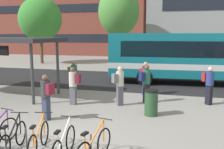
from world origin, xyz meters
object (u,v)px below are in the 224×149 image
object	(u,v)px
parked_bicycle_black_2	(13,139)
commuter_grey_pack_4	(119,83)
commuter_maroon_pack_6	(74,83)
trash_bin	(151,103)
commuter_red_pack_5	(145,76)
commuter_olive_pack_1	(74,74)
commuter_red_pack_0	(209,83)
commuter_navy_pack_2	(146,81)
parked_bicycle_orange_3	(39,139)
street_tree_2	(119,12)
city_bus	(207,56)
street_tree_0	(40,19)
parked_bicycle_white_4	(64,145)
commuter_maroon_pack_3	(46,94)
parked_bicycle_orange_5	(94,147)

from	to	relation	value
parked_bicycle_black_2	commuter_grey_pack_4	bearing A→B (deg)	-28.79
commuter_maroon_pack_6	trash_bin	world-z (taller)	commuter_maroon_pack_6
commuter_red_pack_5	commuter_maroon_pack_6	bearing A→B (deg)	154.72
commuter_olive_pack_1	commuter_red_pack_0	bearing A→B (deg)	-71.50
commuter_navy_pack_2	commuter_maroon_pack_6	xyz separation A→B (m)	(-3.10, -1.17, -0.03)
parked_bicycle_orange_3	commuter_grey_pack_4	distance (m)	5.25
commuter_olive_pack_1	street_tree_2	xyz separation A→B (m)	(0.12, 10.33, 4.17)
city_bus	commuter_grey_pack_4	distance (m)	7.50
commuter_olive_pack_1	trash_bin	world-z (taller)	commuter_olive_pack_1
commuter_grey_pack_4	street_tree_0	xyz separation A→B (m)	(-11.75, 13.83, 3.64)
street_tree_0	commuter_red_pack_5	bearing A→B (deg)	-42.42
commuter_red_pack_5	city_bus	bearing A→B (deg)	-20.00
trash_bin	street_tree_2	bearing A→B (deg)	108.52
parked_bicycle_black_2	commuter_maroon_pack_6	xyz separation A→B (m)	(-0.32, 4.90, 0.60)
city_bus	commuter_red_pack_5	distance (m)	5.16
parked_bicycle_orange_3	commuter_maroon_pack_6	distance (m)	4.86
city_bus	parked_bicycle_white_4	size ratio (longest dim) A/B	7.05
parked_bicycle_black_2	parked_bicycle_white_4	distance (m)	1.48
commuter_red_pack_5	street_tree_2	xyz separation A→B (m)	(-3.88, 10.29, 4.13)
parked_bicycle_orange_3	commuter_navy_pack_2	xyz separation A→B (m)	(2.11, 5.89, 0.64)
commuter_maroon_pack_3	parked_bicycle_orange_5	bearing A→B (deg)	158.75
commuter_navy_pack_2	parked_bicycle_orange_3	bearing A→B (deg)	-148.18
parked_bicycle_white_4	commuter_red_pack_0	xyz separation A→B (m)	(4.09, 6.45, 0.62)
parked_bicycle_orange_3	commuter_grey_pack_4	size ratio (longest dim) A/B	0.96
parked_bicycle_orange_5	commuter_maroon_pack_6	world-z (taller)	commuter_maroon_pack_6
parked_bicycle_orange_3	commuter_maroon_pack_6	bearing A→B (deg)	-0.24
commuter_olive_pack_1	commuter_grey_pack_4	xyz separation A→B (m)	(3.16, -2.29, 0.06)
parked_bicycle_orange_5	street_tree_2	size ratio (longest dim) A/B	0.23
commuter_red_pack_0	commuter_olive_pack_1	bearing A→B (deg)	-141.79
city_bus	commuter_navy_pack_2	xyz separation A→B (m)	(-3.11, -5.39, -0.75)
parked_bicycle_black_2	commuter_grey_pack_4	distance (m)	5.59
parked_bicycle_orange_3	parked_bicycle_orange_5	bearing A→B (deg)	-104.90
parked_bicycle_black_2	commuter_maroon_pack_3	bearing A→B (deg)	-1.49
commuter_red_pack_0	commuter_navy_pack_2	size ratio (longest dim) A/B	0.98
parked_bicycle_white_4	parked_bicycle_orange_5	size ratio (longest dim) A/B	1.02
parked_bicycle_orange_3	commuter_red_pack_0	bearing A→B (deg)	-49.98
parked_bicycle_black_2	street_tree_2	distance (m)	18.58
commuter_olive_pack_1	commuter_maroon_pack_3	size ratio (longest dim) A/B	0.98
commuter_red_pack_5	parked_bicycle_orange_5	bearing A→B (deg)	-160.86
commuter_red_pack_0	commuter_grey_pack_4	distance (m)	4.05
parked_bicycle_orange_5	commuter_red_pack_5	distance (m)	7.55
parked_bicycle_orange_5	commuter_maroon_pack_6	xyz separation A→B (m)	(-2.59, 4.80, 0.60)
parked_bicycle_orange_5	commuter_grey_pack_4	world-z (taller)	commuter_grey_pack_4
commuter_maroon_pack_6	street_tree_0	xyz separation A→B (m)	(-9.73, 14.22, 3.67)
parked_bicycle_orange_5	street_tree_0	world-z (taller)	street_tree_0
parked_bicycle_orange_3	commuter_olive_pack_1	distance (m)	7.73
parked_bicycle_orange_3	commuter_grey_pack_4	xyz separation A→B (m)	(1.02, 5.11, 0.63)
parked_bicycle_black_2	parked_bicycle_orange_3	distance (m)	0.70
street_tree_2	parked_bicycle_white_4	bearing A→B (deg)	-81.03
parked_bicycle_orange_3	commuter_red_pack_5	size ratio (longest dim) A/B	0.98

